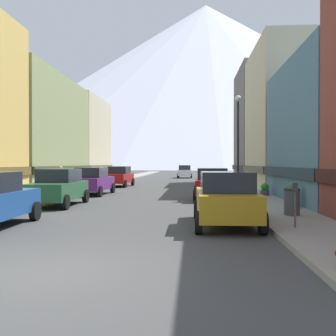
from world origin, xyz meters
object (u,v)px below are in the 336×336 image
(car_left_1, at_px, (58,187))
(streetlamp_right, at_px, (238,130))
(car_right_0, at_px, (226,198))
(car_right_1, at_px, (212,184))
(car_left_2, at_px, (93,181))
(car_left_3, at_px, (119,176))
(trash_bin_right, at_px, (292,202))
(potted_plant_1, at_px, (265,190))
(pedestrian_0, at_px, (61,180))
(parking_meter_near, at_px, (295,198))
(potted_plant_0, at_px, (292,194))
(potted_plant_2, at_px, (4,190))
(car_driving_0, at_px, (185,171))

(car_left_1, bearing_deg, streetlamp_right, 26.09)
(streetlamp_right, bearing_deg, car_right_0, -98.61)
(car_right_1, xyz_separation_m, streetlamp_right, (1.55, 0.79, 3.09))
(car_left_2, bearing_deg, car_left_3, 89.97)
(car_left_3, bearing_deg, trash_bin_right, -62.95)
(car_left_1, bearing_deg, potted_plant_1, 24.77)
(car_right_0, bearing_deg, car_left_3, 109.39)
(car_left_3, distance_m, potted_plant_1, 15.31)
(car_right_1, bearing_deg, trash_bin_right, -71.75)
(potted_plant_1, bearing_deg, pedestrian_0, 168.91)
(car_left_2, bearing_deg, trash_bin_right, -46.38)
(car_right_1, height_order, pedestrian_0, pedestrian_0)
(car_left_2, relative_size, streetlamp_right, 0.76)
(car_right_0, bearing_deg, parking_meter_near, -29.78)
(car_left_2, height_order, parking_meter_near, car_left_2)
(trash_bin_right, bearing_deg, car_left_2, 133.62)
(car_left_1, xyz_separation_m, potted_plant_0, (10.80, -1.35, -0.19))
(car_left_2, xyz_separation_m, trash_bin_right, (10.15, -10.65, -0.26))
(car_left_2, relative_size, potted_plant_0, 4.55)
(potted_plant_1, bearing_deg, potted_plant_2, -164.34)
(potted_plant_2, xyz_separation_m, pedestrian_0, (0.75, 6.52, 0.25))
(car_left_1, distance_m, car_left_3, 15.83)
(car_driving_0, xyz_separation_m, potted_plant_0, (5.40, -38.05, -0.19))
(car_right_1, distance_m, parking_meter_near, 10.74)
(car_left_2, bearing_deg, car_right_1, -21.00)
(car_driving_0, bearing_deg, potted_plant_2, -103.57)
(potted_plant_1, bearing_deg, car_left_2, 171.42)
(car_left_1, bearing_deg, car_right_0, -37.12)
(parking_meter_near, bearing_deg, trash_bin_right, 78.02)
(car_left_1, bearing_deg, car_right_1, 25.93)
(potted_plant_1, bearing_deg, trash_bin_right, -94.12)
(car_left_1, distance_m, streetlamp_right, 10.65)
(parking_meter_near, relative_size, trash_bin_right, 1.36)
(potted_plant_2, bearing_deg, pedestrian_0, 83.44)
(car_right_1, bearing_deg, car_right_0, -89.99)
(streetlamp_right, bearing_deg, potted_plant_2, -164.51)
(car_right_1, bearing_deg, car_left_2, 159.00)
(streetlamp_right, bearing_deg, potted_plant_1, 16.92)
(car_left_1, xyz_separation_m, car_right_1, (7.60, 3.69, 0.00))
(parking_meter_near, distance_m, trash_bin_right, 2.91)
(pedestrian_0, bearing_deg, car_right_0, -52.99)
(car_left_1, relative_size, pedestrian_0, 2.57)
(car_driving_0, distance_m, potted_plant_1, 32.18)
(trash_bin_right, xyz_separation_m, potted_plant_2, (-13.35, 5.10, 0.04))
(car_right_1, relative_size, parking_meter_near, 3.33)
(parking_meter_near, bearing_deg, potted_plant_2, 148.13)
(car_left_3, height_order, car_driving_0, same)
(car_driving_0, distance_m, parking_meter_near, 43.77)
(car_left_3, bearing_deg, potted_plant_1, -45.14)
(car_right_1, height_order, trash_bin_right, car_right_1)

